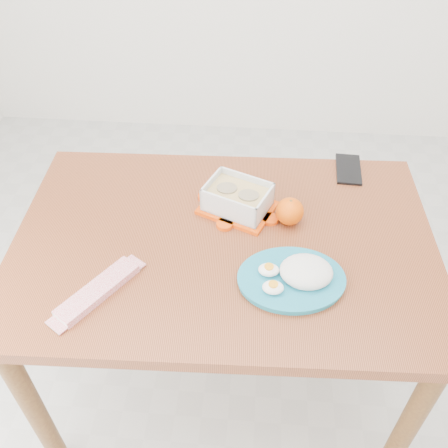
# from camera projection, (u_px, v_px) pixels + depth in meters

# --- Properties ---
(ground) EXTENTS (3.50, 3.50, 0.00)m
(ground) POSITION_uv_depth(u_px,v_px,m) (256.00, 373.00, 1.95)
(ground) COLOR #B7B7B2
(ground) RESTS_ON ground
(dining_table) EXTENTS (1.24, 0.85, 0.75)m
(dining_table) POSITION_uv_depth(u_px,v_px,m) (224.00, 262.00, 1.50)
(dining_table) COLOR brown
(dining_table) RESTS_ON ground
(food_container) EXTENTS (0.26, 0.23, 0.09)m
(food_container) POSITION_uv_depth(u_px,v_px,m) (237.00, 198.00, 1.50)
(food_container) COLOR #E54506
(food_container) RESTS_ON dining_table
(orange_fruit) EXTENTS (0.08, 0.08, 0.08)m
(orange_fruit) POSITION_uv_depth(u_px,v_px,m) (290.00, 211.00, 1.46)
(orange_fruit) COLOR red
(orange_fruit) RESTS_ON dining_table
(rice_plate) EXTENTS (0.31, 0.31, 0.08)m
(rice_plate) POSITION_uv_depth(u_px,v_px,m) (296.00, 275.00, 1.30)
(rice_plate) COLOR teal
(rice_plate) RESTS_ON dining_table
(candy_bar) EXTENTS (0.18, 0.23, 0.02)m
(candy_bar) POSITION_uv_depth(u_px,v_px,m) (98.00, 291.00, 1.28)
(candy_bar) COLOR #B00920
(candy_bar) RESTS_ON dining_table
(smartphone) EXTENTS (0.09, 0.16, 0.01)m
(smartphone) POSITION_uv_depth(u_px,v_px,m) (348.00, 169.00, 1.66)
(smartphone) COLOR black
(smartphone) RESTS_ON dining_table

